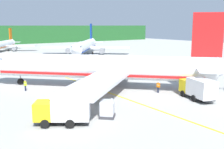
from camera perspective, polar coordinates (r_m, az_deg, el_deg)
ground at (r=65.93m, az=-11.20°, el=1.27°), size 240.00×320.00×0.20m
airliner_foreground at (r=43.39m, az=-2.18°, el=1.51°), size 32.07×32.28×11.90m
airliner_mid_apron at (r=94.66m, az=-5.61°, el=6.03°), size 26.99×31.17×10.73m
airliner_far_taxiway at (r=114.24m, az=-22.14°, el=5.79°), size 23.81×28.06×8.91m
service_truck_fuel at (r=28.21m, az=-10.25°, el=-7.34°), size 5.82×4.96×2.81m
service_truck_baggage at (r=38.70m, az=17.62°, el=-2.73°), size 3.88×6.27×2.97m
cargo_container_near at (r=29.99m, az=-0.97°, el=-7.26°), size 2.32×2.32×2.05m
crew_marshaller at (r=44.00m, az=-17.80°, el=-2.04°), size 0.33×0.61×1.69m
crew_loader_left at (r=41.35m, az=9.71°, el=-2.44°), size 0.34×0.61×1.71m
apron_guide_line at (r=39.89m, az=0.44°, el=-4.24°), size 0.30×60.00×0.01m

